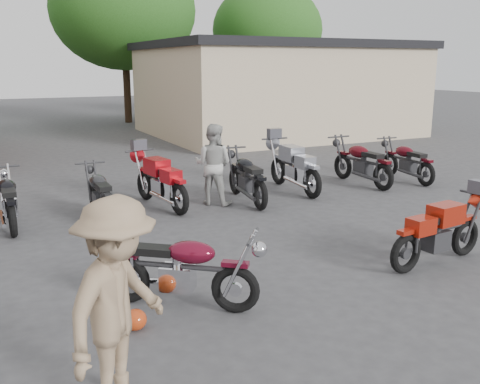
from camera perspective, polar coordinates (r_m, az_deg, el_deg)
name	(u,v)px	position (r m, az deg, el deg)	size (l,w,h in m)	color
ground	(288,318)	(6.44, 5.11, -13.25)	(90.00, 90.00, 0.00)	#38383B
stucco_building	(275,92)	(23.02, 3.77, 10.63)	(10.00, 8.00, 3.50)	tan
tree_2	(124,32)	(27.83, -12.23, 16.32)	(7.04, 7.04, 8.80)	#1D4512
tree_3	(267,47)	(30.82, 2.90, 15.18)	(6.08, 6.08, 7.60)	#1D4512
vintage_motorcycle	(183,265)	(6.48, -6.12, -7.80)	(1.89, 0.62, 1.09)	#570A1C
sportbike	(440,229)	(8.39, 20.52, -3.70)	(1.85, 0.61, 1.07)	#9F1D0D
helmet	(135,320)	(6.23, -11.12, -13.22)	(0.26, 0.26, 0.24)	#AB3612
person_light	(213,164)	(11.18, -2.87, 2.95)	(0.83, 0.64, 1.70)	#A9AAA5
person_tan	(118,305)	(4.67, -12.87, -11.69)	(1.21, 0.69, 1.87)	#987C5E
row_bike_2	(8,197)	(10.53, -23.49, -0.52)	(1.88, 0.62, 1.09)	black
row_bike_3	(100,191)	(10.49, -14.73, 0.07)	(1.85, 0.61, 1.07)	black
row_bike_4	(160,178)	(11.11, -8.53, 1.44)	(2.07, 0.68, 1.20)	#B20E17
row_bike_5	(246,175)	(11.42, 0.70, 1.86)	(2.02, 0.67, 1.17)	black
row_bike_6	(294,164)	(12.45, 5.77, 2.94)	(2.16, 0.71, 1.25)	gray
row_bike_7	(361,160)	(13.42, 12.83, 3.33)	(2.08, 0.68, 1.20)	#4D0911
row_bike_8	(407,159)	(14.17, 17.37, 3.37)	(1.90, 0.63, 1.10)	#4C0912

